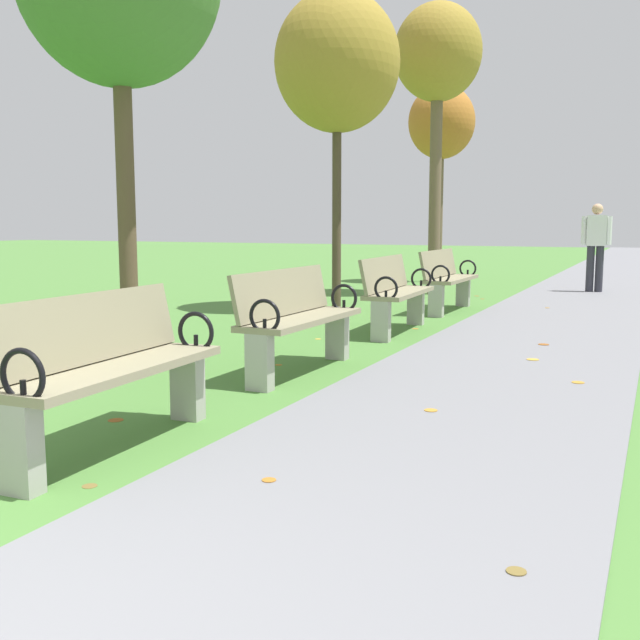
{
  "coord_description": "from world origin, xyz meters",
  "views": [
    {
      "loc": [
        2.33,
        -0.82,
        1.31
      ],
      "look_at": [
        -0.05,
        4.36,
        0.55
      ],
      "focal_mm": 41.62,
      "sensor_mm": 36.0,
      "label": 1
    }
  ],
  "objects": [
    {
      "name": "pedestrian_walking",
      "position": [
        1.23,
        13.78,
        0.93
      ],
      "size": [
        0.53,
        0.26,
        1.62
      ],
      "color": "#2D2D38",
      "rests_on": "paved_walkway"
    },
    {
      "name": "tree_5",
      "position": [
        -2.08,
        15.01,
        3.4
      ],
      "size": [
        1.42,
        1.42,
        4.21
      ],
      "color": "brown",
      "rests_on": "ground"
    },
    {
      "name": "park_bench_5",
      "position": [
        -0.5,
        9.83,
        0.49
      ],
      "size": [
        0.49,
        1.6,
        0.9
      ],
      "color": "gray",
      "rests_on": "ground"
    },
    {
      "name": "park_bench_4",
      "position": [
        -0.5,
        7.5,
        0.49
      ],
      "size": [
        0.54,
        1.62,
        0.9
      ],
      "color": "gray",
      "rests_on": "ground"
    },
    {
      "name": "tree_3",
      "position": [
        -2.1,
        9.43,
        3.6
      ],
      "size": [
        1.83,
        1.83,
        4.62
      ],
      "color": "#4C3D2D",
      "rests_on": "ground"
    },
    {
      "name": "paved_walkway",
      "position": [
        1.11,
        18.0,
        0.01
      ],
      "size": [
        2.22,
        44.0,
        0.02
      ],
      "primitive_type": "cube",
      "color": "slate",
      "rests_on": "ground"
    },
    {
      "name": "scattered_leaves",
      "position": [
        -0.06,
        3.99,
        0.01
      ],
      "size": [
        4.38,
        13.52,
        0.02
      ],
      "color": "#AD6B23",
      "rests_on": "ground"
    },
    {
      "name": "tree_4",
      "position": [
        -1.42,
        12.3,
        4.17
      ],
      "size": [
        1.54,
        1.54,
        5.11
      ],
      "color": "brown",
      "rests_on": "ground"
    },
    {
      "name": "park_bench_3",
      "position": [
        -0.5,
        4.87,
        0.49
      ],
      "size": [
        0.49,
        1.61,
        0.9
      ],
      "color": "gray",
      "rests_on": "ground"
    },
    {
      "name": "park_bench_2",
      "position": [
        -0.5,
        2.45,
        0.49
      ],
      "size": [
        0.53,
        1.62,
        0.9
      ],
      "color": "gray",
      "rests_on": "ground"
    }
  ]
}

